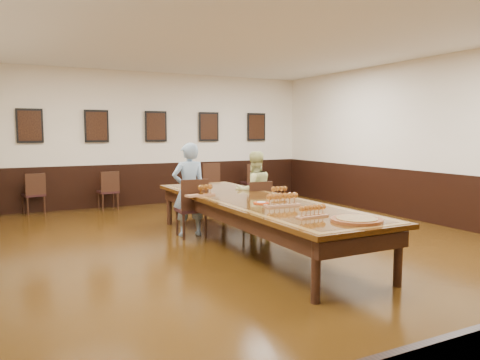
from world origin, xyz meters
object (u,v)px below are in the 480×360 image
spare_chair_c (207,183)px  person_man (189,190)px  chair_woman (256,206)px  chair_man (191,208)px  spare_chair_a (33,193)px  person_woman (254,191)px  spare_chair_d (251,181)px  conference_table (255,208)px  carved_platter (357,220)px  spare_chair_b (108,190)px

spare_chair_c → person_man: size_ratio=0.63×
chair_woman → chair_man: bearing=-0.2°
spare_chair_a → person_woman: bearing=120.7°
spare_chair_d → conference_table: bearing=63.9°
carved_platter → spare_chair_b: bearing=101.8°
chair_man → chair_woman: 1.20m
spare_chair_a → spare_chair_c: (3.95, -0.33, 0.06)m
spare_chair_b → conference_table: spare_chair_b is taller
spare_chair_b → spare_chair_c: size_ratio=0.88×
spare_chair_a → spare_chair_c: spare_chair_c is taller
spare_chair_c → person_woman: (-0.54, -3.36, 0.21)m
spare_chair_b → spare_chair_c: spare_chair_c is taller
spare_chair_c → spare_chair_d: spare_chair_c is taller
chair_man → carved_platter: chair_man is taller
chair_woman → carved_platter: chair_woman is taller
spare_chair_b → chair_woman: bearing=112.3°
person_man → person_woman: (1.20, -0.14, -0.08)m
spare_chair_a → spare_chair_c: size_ratio=0.89×
spare_chair_c → carved_platter: spare_chair_c is taller
spare_chair_b → carved_platter: spare_chair_b is taller
spare_chair_a → spare_chair_b: bearing=161.2°
spare_chair_b → spare_chair_a: bearing=-11.7°
chair_man → person_woman: size_ratio=0.70×
conference_table → chair_man: bearing=116.9°
spare_chair_a → person_man: bearing=109.9°
chair_man → spare_chair_d: bearing=-128.1°
conference_table → chair_woman: bearing=59.6°
spare_chair_a → spare_chair_b: size_ratio=1.00×
spare_chair_d → person_man: person_man is taller
spare_chair_b → spare_chair_d: size_ratio=0.94×
spare_chair_c → person_man: 3.67m
person_woman → spare_chair_d: bearing=-112.0°
chair_man → person_woman: 1.22m
spare_chair_c → person_woman: 3.41m
chair_man → chair_woman: (1.19, -0.13, -0.04)m
spare_chair_b → conference_table: bearing=100.2°
chair_woman → person_man: 1.26m
spare_chair_a → chair_woman: bearing=119.9°
spare_chair_d → carved_platter: size_ratio=1.48×
chair_woman → conference_table: 1.21m
spare_chair_d → carved_platter: spare_chair_d is taller
chair_woman → conference_table: bearing=65.5°
chair_woman → carved_platter: bearing=87.7°
spare_chair_c → conference_table: 4.63m
spare_chair_b → person_man: (0.67, -3.37, 0.35)m
spare_chair_b → person_woman: bearing=113.1°
chair_man → spare_chair_c: size_ratio=0.99×
chair_woman → person_woman: 0.27m
conference_table → spare_chair_b: bearing=105.1°
spare_chair_a → spare_chair_d: size_ratio=0.94×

